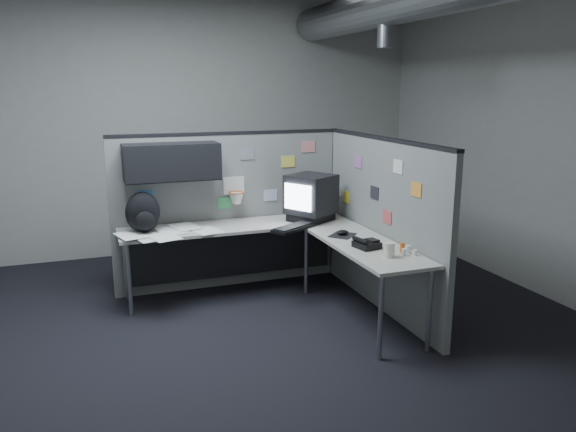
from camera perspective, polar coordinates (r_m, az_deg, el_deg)
name	(u,v)px	position (r m, az deg, el deg)	size (l,w,h in m)	color
room	(341,84)	(4.76, 5.43, 13.20)	(5.62, 5.62, 3.22)	black
partition_back	(215,195)	(5.77, -7.40, 2.12)	(2.44, 0.42, 1.63)	slate
partition_right	(381,223)	(5.35, 9.43, -0.75)	(0.07, 2.23, 1.63)	slate
desk	(269,241)	(5.46, -1.94, -2.53)	(2.31, 2.11, 0.73)	#B6AFA4
monitor	(311,197)	(5.74, 2.34, 1.93)	(0.57, 0.57, 0.47)	black
keyboard	(294,228)	(5.41, 0.59, -1.18)	(0.51, 0.40, 0.04)	black
mouse	(342,234)	(5.22, 5.56, -1.79)	(0.31, 0.31, 0.05)	black
phone	(366,244)	(4.84, 7.96, -2.83)	(0.21, 0.23, 0.09)	black
bottles	(406,250)	(4.73, 11.94, -3.40)	(0.13, 0.16, 0.08)	silver
cup	(389,250)	(4.61, 10.25, -3.40)	(0.09, 0.09, 0.12)	beige
papers	(168,233)	(5.37, -12.06, -1.68)	(1.01, 0.72, 0.02)	white
backpack	(143,213)	(5.42, -14.51, 0.29)	(0.38, 0.37, 0.39)	black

